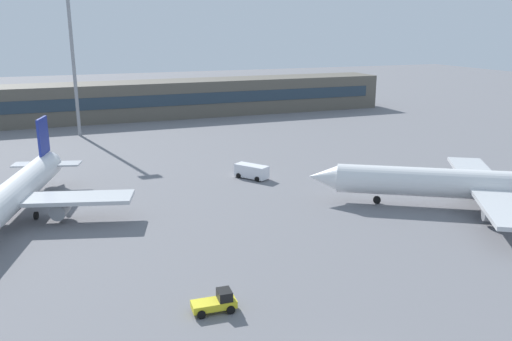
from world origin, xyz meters
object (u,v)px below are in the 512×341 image
(floodlight_tower_west, at_px, (72,53))
(airplane_mid, at_px, (6,201))
(airplane_near, at_px, (476,185))
(service_van_white, at_px, (252,171))
(baggage_tug_yellow, at_px, (217,302))

(floodlight_tower_west, bearing_deg, airplane_mid, -101.29)
(airplane_near, distance_m, floodlight_tower_west, 81.00)
(airplane_mid, bearing_deg, floodlight_tower_west, 78.71)
(service_van_white, bearing_deg, airplane_near, -46.89)
(airplane_mid, relative_size, service_van_white, 7.37)
(baggage_tug_yellow, bearing_deg, airplane_mid, 122.91)
(service_van_white, distance_m, floodlight_tower_west, 51.52)
(airplane_near, height_order, floodlight_tower_west, floodlight_tower_west)
(airplane_mid, distance_m, floodlight_tower_west, 54.97)
(baggage_tug_yellow, distance_m, service_van_white, 38.75)
(service_van_white, height_order, floodlight_tower_west, floodlight_tower_west)
(floodlight_tower_west, bearing_deg, airplane_near, -56.25)
(service_van_white, xyz_separation_m, floodlight_tower_west, (-22.80, 43.33, 16.03))
(baggage_tug_yellow, relative_size, floodlight_tower_west, 0.12)
(airplane_near, distance_m, service_van_white, 31.58)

